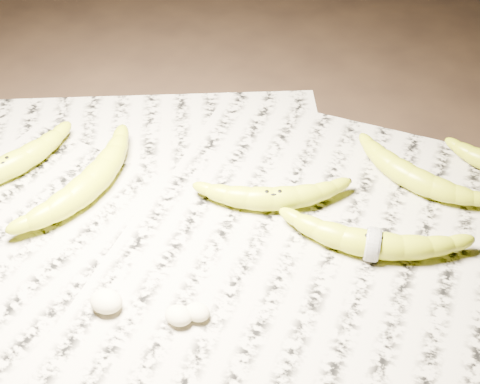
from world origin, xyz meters
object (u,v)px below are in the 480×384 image
(banana_taped, at_px, (373,242))
(banana_upper_a, at_px, (412,175))
(banana_left_b, at_px, (90,182))
(banana_center, at_px, (273,197))
(banana_left_a, at_px, (3,167))

(banana_taped, bearing_deg, banana_upper_a, 72.26)
(banana_left_b, xyz_separation_m, banana_center, (0.25, 0.06, -0.00))
(banana_left_b, xyz_separation_m, banana_taped, (0.40, 0.03, -0.00))
(banana_center, bearing_deg, banana_upper_a, 10.39)
(banana_taped, bearing_deg, banana_center, 158.05)
(banana_left_a, xyz_separation_m, banana_left_b, (0.14, 0.01, 0.00))
(banana_upper_a, bearing_deg, banana_left_b, -135.87)
(banana_left_b, bearing_deg, banana_left_a, 104.91)
(banana_left_b, bearing_deg, banana_center, -66.31)
(banana_left_a, distance_m, banana_upper_a, 0.59)
(banana_left_a, xyz_separation_m, banana_taped, (0.54, 0.04, -0.00))
(banana_upper_a, bearing_deg, banana_center, -125.63)
(banana_left_a, relative_size, banana_center, 1.13)
(banana_taped, xyz_separation_m, banana_upper_a, (0.03, 0.15, -0.00))
(banana_left_b, height_order, banana_center, banana_left_b)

